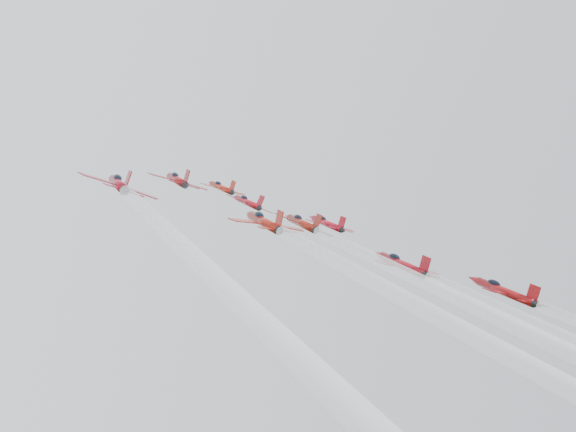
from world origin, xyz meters
TOP-DOWN VIEW (x-y plane):
  - jet_lead at (-1.21, 24.87)m, footprint 8.83×10.75m
  - jet_row2_left at (-13.63, 13.89)m, footprint 10.10×12.29m
  - jet_row2_center at (-3.13, 9.65)m, footprint 8.37×10.19m
  - jet_row2_right at (13.22, 12.29)m, footprint 9.25×11.25m
  - jet_center at (1.36, -37.05)m, footprint 9.79×84.66m
  - jet_rear_farleft at (-30.04, -48.74)m, footprint 9.21×79.61m
  - jet_rear_left at (-10.95, -49.12)m, footprint 9.82×84.87m

SIDE VIEW (x-z plane):
  - jet_rear_left at x=-10.95m, z-range 63.50..130.65m
  - jet_rear_farleft at x=-30.04m, z-range 65.88..128.87m
  - jet_center at x=1.36m, z-range 73.08..140.07m
  - jet_row2_center at x=-3.13m, z-range 139.34..147.43m
  - jet_row2_right at x=13.22m, z-range 141.00..149.93m
  - jet_row2_left at x=-13.63m, z-range 141.86..151.61m
  - jet_lead at x=-1.21m, z-range 151.09..159.62m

